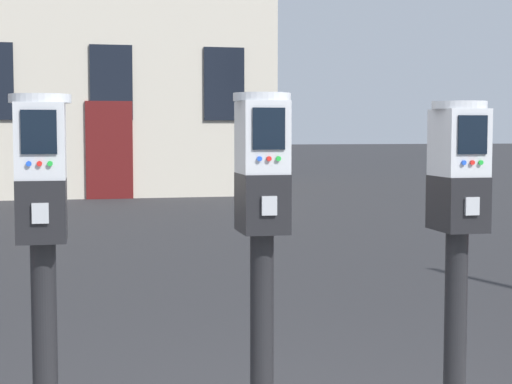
{
  "coord_description": "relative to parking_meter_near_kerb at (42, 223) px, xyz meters",
  "views": [
    {
      "loc": [
        -1.06,
        -3.12,
        1.48
      ],
      "look_at": [
        -0.34,
        -0.01,
        1.24
      ],
      "focal_mm": 57.94,
      "sensor_mm": 36.0,
      "label": 1
    }
  ],
  "objects": [
    {
      "name": "parking_meter_twin_adjacent",
      "position": [
        0.8,
        0.0,
        0.01
      ],
      "size": [
        0.22,
        0.25,
        1.47
      ],
      "rotation": [
        0.0,
        0.0,
        -1.59
      ],
      "color": "black",
      "rests_on": "sidewalk_slab"
    },
    {
      "name": "parking_meter_near_kerb",
      "position": [
        0.0,
        0.0,
        0.0
      ],
      "size": [
        0.22,
        0.25,
        1.46
      ],
      "rotation": [
        0.0,
        0.0,
        -1.59
      ],
      "color": "black",
      "rests_on": "sidewalk_slab"
    },
    {
      "name": "parking_meter_end_of_row",
      "position": [
        1.6,
        -0.0,
        -0.01
      ],
      "size": [
        0.22,
        0.25,
        1.45
      ],
      "rotation": [
        0.0,
        0.0,
        -1.59
      ],
      "color": "black",
      "rests_on": "sidewalk_slab"
    }
  ]
}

